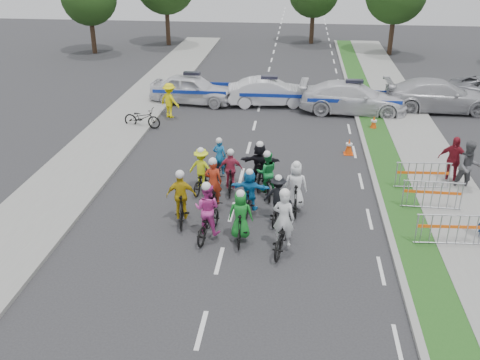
# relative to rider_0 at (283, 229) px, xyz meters

# --- Properties ---
(ground) EXTENTS (90.00, 90.00, 0.00)m
(ground) POSITION_rel_rider_0_xyz_m (-1.80, -0.84, -0.68)
(ground) COLOR #28282B
(ground) RESTS_ON ground
(curb_right) EXTENTS (0.20, 60.00, 0.12)m
(curb_right) POSITION_rel_rider_0_xyz_m (3.30, 4.16, -0.62)
(curb_right) COLOR gray
(curb_right) RESTS_ON ground
(grass_strip) EXTENTS (1.20, 60.00, 0.11)m
(grass_strip) POSITION_rel_rider_0_xyz_m (4.00, 4.16, -0.62)
(grass_strip) COLOR #1B4F19
(grass_strip) RESTS_ON ground
(sidewalk_right) EXTENTS (2.40, 60.00, 0.13)m
(sidewalk_right) POSITION_rel_rider_0_xyz_m (5.80, 4.16, -0.61)
(sidewalk_right) COLOR gray
(sidewalk_right) RESTS_ON ground
(sidewalk_left) EXTENTS (3.00, 60.00, 0.13)m
(sidewalk_left) POSITION_rel_rider_0_xyz_m (-8.30, 4.16, -0.61)
(sidewalk_left) COLOR gray
(sidewalk_left) RESTS_ON ground
(rider_0) EXTENTS (1.10, 2.12, 2.06)m
(rider_0) POSITION_rel_rider_0_xyz_m (0.00, 0.00, 0.00)
(rider_0) COLOR black
(rider_0) RESTS_ON ground
(rider_1) EXTENTS (0.75, 1.70, 1.78)m
(rider_1) POSITION_rel_rider_0_xyz_m (-1.31, 0.34, 0.02)
(rider_1) COLOR black
(rider_1) RESTS_ON ground
(rider_2) EXTENTS (0.97, 1.96, 1.92)m
(rider_2) POSITION_rel_rider_0_xyz_m (-2.35, 0.47, 0.03)
(rider_2) COLOR black
(rider_2) RESTS_ON ground
(rider_3) EXTENTS (1.00, 1.86, 1.90)m
(rider_3) POSITION_rel_rider_0_xyz_m (-3.32, 1.28, 0.05)
(rider_3) COLOR black
(rider_3) RESTS_ON ground
(rider_4) EXTENTS (1.00, 1.71, 1.68)m
(rider_4) POSITION_rel_rider_0_xyz_m (-0.24, 1.77, -0.02)
(rider_4) COLOR black
(rider_4) RESTS_ON ground
(rider_5) EXTENTS (1.37, 1.63, 1.67)m
(rider_5) POSITION_rel_rider_0_xyz_m (-1.20, 2.15, 0.04)
(rider_5) COLOR black
(rider_5) RESTS_ON ground
(rider_6) EXTENTS (0.65, 1.85, 1.89)m
(rider_6) POSITION_rel_rider_0_xyz_m (-2.46, 2.44, -0.05)
(rider_6) COLOR black
(rider_6) RESTS_ON ground
(rider_7) EXTENTS (0.81, 1.81, 1.87)m
(rider_7) POSITION_rel_rider_0_xyz_m (0.31, 2.49, 0.05)
(rider_7) COLOR black
(rider_7) RESTS_ON ground
(rider_8) EXTENTS (0.92, 1.82, 1.77)m
(rider_8) POSITION_rel_rider_0_xyz_m (-0.72, 3.55, -0.02)
(rider_8) COLOR black
(rider_8) RESTS_ON ground
(rider_9) EXTENTS (0.87, 1.65, 1.72)m
(rider_9) POSITION_rel_rider_0_xyz_m (-2.02, 3.71, -0.01)
(rider_9) COLOR black
(rider_9) RESTS_ON ground
(rider_10) EXTENTS (1.05, 1.78, 1.73)m
(rider_10) POSITION_rel_rider_0_xyz_m (-3.10, 3.71, 0.00)
(rider_10) COLOR black
(rider_10) RESTS_ON ground
(rider_11) EXTENTS (1.46, 1.75, 1.84)m
(rider_11) POSITION_rel_rider_0_xyz_m (-1.03, 4.27, 0.10)
(rider_11) COLOR black
(rider_11) RESTS_ON ground
(rider_12) EXTENTS (0.77, 1.69, 1.66)m
(rider_12) POSITION_rel_rider_0_xyz_m (-2.62, 4.95, -0.12)
(rider_12) COLOR black
(rider_12) RESTS_ON ground
(police_car_0) EXTENTS (4.86, 2.48, 1.59)m
(police_car_0) POSITION_rel_rider_0_xyz_m (-5.55, 14.64, 0.12)
(police_car_0) COLOR silver
(police_car_0) RESTS_ON ground
(police_car_1) EXTENTS (4.63, 2.12, 1.47)m
(police_car_1) POSITION_rel_rider_0_xyz_m (-1.31, 14.68, 0.06)
(police_car_1) COLOR silver
(police_car_1) RESTS_ON ground
(police_car_2) EXTENTS (5.69, 2.63, 1.61)m
(police_car_2) POSITION_rel_rider_0_xyz_m (3.13, 13.82, 0.13)
(police_car_2) COLOR silver
(police_car_2) RESTS_ON ground
(civilian_sedan) EXTENTS (5.74, 2.44, 1.65)m
(civilian_sedan) POSITION_rel_rider_0_xyz_m (7.66, 14.66, 0.15)
(civilian_sedan) COLOR #B7B7BC
(civilian_sedan) RESTS_ON ground
(spectator_1) EXTENTS (0.96, 0.76, 1.93)m
(spectator_1) POSITION_rel_rider_0_xyz_m (6.49, 4.71, 0.29)
(spectator_1) COLOR #4E4E53
(spectator_1) RESTS_ON ground
(spectator_2) EXTENTS (1.18, 0.88, 1.86)m
(spectator_2) POSITION_rel_rider_0_xyz_m (6.11, 5.38, 0.26)
(spectator_2) COLOR maroon
(spectator_2) RESTS_ON ground
(marshal_hiviz) EXTENTS (1.33, 1.14, 1.78)m
(marshal_hiviz) POSITION_rel_rider_0_xyz_m (-6.22, 12.03, 0.21)
(marshal_hiviz) COLOR yellow
(marshal_hiviz) RESTS_ON ground
(barrier_0) EXTENTS (2.03, 0.62, 1.12)m
(barrier_0) POSITION_rel_rider_0_xyz_m (4.90, 0.63, -0.12)
(barrier_0) COLOR #A5A8AD
(barrier_0) RESTS_ON ground
(barrier_1) EXTENTS (2.01, 0.55, 1.12)m
(barrier_1) POSITION_rel_rider_0_xyz_m (4.90, 2.95, -0.12)
(barrier_1) COLOR #A5A8AD
(barrier_1) RESTS_ON ground
(barrier_2) EXTENTS (2.03, 0.62, 1.12)m
(barrier_2) POSITION_rel_rider_0_xyz_m (4.90, 4.58, -0.12)
(barrier_2) COLOR #A5A8AD
(barrier_2) RESTS_ON ground
(cone_0) EXTENTS (0.40, 0.40, 0.70)m
(cone_0) POSITION_rel_rider_0_xyz_m (2.52, 7.90, -0.34)
(cone_0) COLOR #F24C0C
(cone_0) RESTS_ON ground
(cone_1) EXTENTS (0.40, 0.40, 0.70)m
(cone_1) POSITION_rel_rider_0_xyz_m (3.94, 11.19, -0.34)
(cone_1) COLOR #F24C0C
(cone_1) RESTS_ON ground
(parked_bike) EXTENTS (1.95, 0.94, 0.98)m
(parked_bike) POSITION_rel_rider_0_xyz_m (-7.20, 10.31, -0.18)
(parked_bike) COLOR black
(parked_bike) RESTS_ON ground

